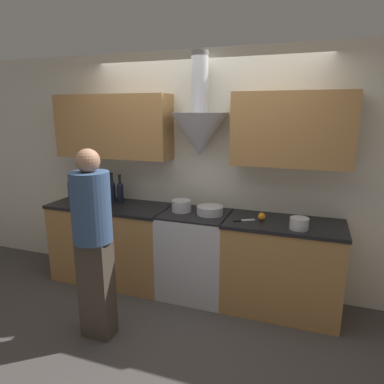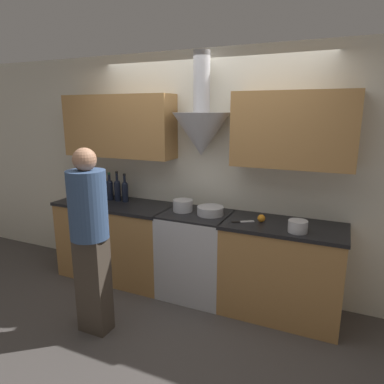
{
  "view_description": "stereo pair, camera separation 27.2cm",
  "coord_description": "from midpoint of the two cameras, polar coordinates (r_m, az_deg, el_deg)",
  "views": [
    {
      "loc": [
        1.12,
        -2.93,
        1.97
      ],
      "look_at": [
        0.0,
        0.23,
        1.18
      ],
      "focal_mm": 32.0,
      "sensor_mm": 36.0,
      "label": 1
    },
    {
      "loc": [
        1.37,
        -2.83,
        1.97
      ],
      "look_at": [
        0.0,
        0.23,
        1.18
      ],
      "focal_mm": 32.0,
      "sensor_mm": 36.0,
      "label": 2
    }
  ],
  "objects": [
    {
      "name": "wine_bottle_1",
      "position": [
        4.41,
        -20.28,
        0.55
      ],
      "size": [
        0.07,
        0.07,
        0.32
      ],
      "color": "black",
      "rests_on": "counter_left"
    },
    {
      "name": "wine_bottle_4",
      "position": [
        4.24,
        -17.29,
        0.26
      ],
      "size": [
        0.07,
        0.07,
        0.33
      ],
      "color": "black",
      "rests_on": "counter_left"
    },
    {
      "name": "wine_bottle_2",
      "position": [
        4.35,
        -19.32,
        0.46
      ],
      "size": [
        0.07,
        0.07,
        0.32
      ],
      "color": "black",
      "rests_on": "counter_left"
    },
    {
      "name": "wine_bottle_6",
      "position": [
        4.12,
        -15.02,
        0.24
      ],
      "size": [
        0.08,
        0.08,
        0.35
      ],
      "color": "black",
      "rests_on": "counter_left"
    },
    {
      "name": "chefs_knife",
      "position": [
        3.37,
        6.39,
        -4.75
      ],
      "size": [
        0.2,
        0.14,
        0.01
      ],
      "rotation": [
        0.0,
        0.0,
        0.56
      ],
      "color": "silver",
      "rests_on": "counter_right"
    },
    {
      "name": "wine_bottle_5",
      "position": [
        4.18,
        -16.28,
        0.3
      ],
      "size": [
        0.08,
        0.08,
        0.33
      ],
      "color": "black",
      "rests_on": "counter_left"
    },
    {
      "name": "wine_bottle_7",
      "position": [
        4.06,
        -13.76,
        0.05
      ],
      "size": [
        0.07,
        0.07,
        0.34
      ],
      "color": "black",
      "rests_on": "counter_left"
    },
    {
      "name": "orange_fruit",
      "position": [
        3.4,
        9.31,
        -4.09
      ],
      "size": [
        0.07,
        0.07,
        0.07
      ],
      "color": "orange",
      "rests_on": "counter_right"
    },
    {
      "name": "saucepan",
      "position": [
        3.21,
        15.15,
        -5.12
      ],
      "size": [
        0.17,
        0.17,
        0.11
      ],
      "color": "silver",
      "rests_on": "counter_right"
    },
    {
      "name": "wall_back",
      "position": [
        3.74,
        -0.84,
        5.77
      ],
      "size": [
        8.4,
        0.6,
        2.6
      ],
      "color": "silver",
      "rests_on": "ground_plane"
    },
    {
      "name": "wine_bottle_0",
      "position": [
        4.47,
        -21.2,
        0.64
      ],
      "size": [
        0.08,
        0.08,
        0.33
      ],
      "color": "black",
      "rests_on": "counter_left"
    },
    {
      "name": "counter_left",
      "position": [
        4.21,
        -14.96,
        -8.08
      ],
      "size": [
        1.39,
        0.62,
        0.93
      ],
      "color": "#B27F47",
      "rests_on": "ground_plane"
    },
    {
      "name": "stove_range",
      "position": [
        3.76,
        -1.58,
        -10.25
      ],
      "size": [
        0.7,
        0.6,
        0.93
      ],
      "color": "silver",
      "rests_on": "ground_plane"
    },
    {
      "name": "counter_right",
      "position": [
        3.56,
        12.56,
        -12.03
      ],
      "size": [
        1.14,
        0.62,
        0.93
      ],
      "color": "#B27F47",
      "rests_on": "ground_plane"
    },
    {
      "name": "person_foreground_left",
      "position": [
        3.07,
        -18.63,
        -7.18
      ],
      "size": [
        0.33,
        0.33,
        1.68
      ],
      "color": "#473D33",
      "rests_on": "ground_plane"
    },
    {
      "name": "ground_plane",
      "position": [
        3.7,
        -3.49,
        -18.84
      ],
      "size": [
        12.0,
        12.0,
        0.0
      ],
      "primitive_type": "plane",
      "color": "#4C4744"
    },
    {
      "name": "wine_bottle_3",
      "position": [
        4.29,
        -18.37,
        0.51
      ],
      "size": [
        0.07,
        0.07,
        0.35
      ],
      "color": "black",
      "rests_on": "counter_left"
    },
    {
      "name": "stock_pot",
      "position": [
        3.65,
        -3.89,
        -2.32
      ],
      "size": [
        0.21,
        0.21,
        0.12
      ],
      "color": "silver",
      "rests_on": "stove_range"
    },
    {
      "name": "mixing_bowl",
      "position": [
        3.54,
        0.82,
        -3.08
      ],
      "size": [
        0.27,
        0.27,
        0.09
      ],
      "color": "silver",
      "rests_on": "stove_range"
    }
  ]
}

